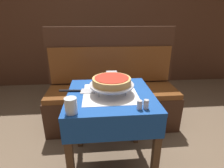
{
  "coord_description": "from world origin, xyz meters",
  "views": [
    {
      "loc": [
        -0.1,
        -1.27,
        1.33
      ],
      "look_at": [
        0.01,
        -0.03,
        0.85
      ],
      "focal_mm": 28.0,
      "sensor_mm": 36.0,
      "label": 1
    }
  ],
  "objects_px": {
    "salt_shaker": "(140,105)",
    "napkin_holder": "(112,76)",
    "dining_table_front": "(110,107)",
    "pepper_shaker": "(146,104)",
    "water_glass_near": "(71,106)",
    "condiment_caddy": "(86,49)",
    "booth_bench": "(112,99)",
    "pizza_pan_stand": "(112,85)",
    "dining_table_rear": "(89,58)",
    "deep_dish_pizza": "(112,81)",
    "pizza_server": "(80,91)"
  },
  "relations": [
    {
      "from": "pizza_server",
      "to": "water_glass_near",
      "type": "xyz_separation_m",
      "value": [
        -0.02,
        -0.34,
        0.05
      ]
    },
    {
      "from": "pizza_pan_stand",
      "to": "dining_table_front",
      "type": "bearing_deg",
      "value": 171.2
    },
    {
      "from": "pizza_pan_stand",
      "to": "napkin_holder",
      "type": "relative_size",
      "value": 3.5
    },
    {
      "from": "booth_bench",
      "to": "pizza_pan_stand",
      "type": "relative_size",
      "value": 4.55
    },
    {
      "from": "booth_bench",
      "to": "salt_shaker",
      "type": "distance_m",
      "value": 1.09
    },
    {
      "from": "salt_shaker",
      "to": "napkin_holder",
      "type": "bearing_deg",
      "value": 103.69
    },
    {
      "from": "dining_table_rear",
      "to": "pepper_shaker",
      "type": "relative_size",
      "value": 12.02
    },
    {
      "from": "pepper_shaker",
      "to": "napkin_holder",
      "type": "xyz_separation_m",
      "value": [
        -0.18,
        0.56,
        0.01
      ]
    },
    {
      "from": "deep_dish_pizza",
      "to": "pizza_server",
      "type": "distance_m",
      "value": 0.28
    },
    {
      "from": "dining_table_rear",
      "to": "salt_shaker",
      "type": "xyz_separation_m",
      "value": [
        0.4,
        -1.99,
        0.14
      ]
    },
    {
      "from": "booth_bench",
      "to": "pizza_server",
      "type": "relative_size",
      "value": 5.32
    },
    {
      "from": "dining_table_rear",
      "to": "napkin_holder",
      "type": "xyz_separation_m",
      "value": [
        0.26,
        -1.43,
        0.15
      ]
    },
    {
      "from": "pizza_server",
      "to": "salt_shaker",
      "type": "xyz_separation_m",
      "value": [
        0.42,
        -0.33,
        0.03
      ]
    },
    {
      "from": "dining_table_front",
      "to": "pizza_pan_stand",
      "type": "height_order",
      "value": "pizza_pan_stand"
    },
    {
      "from": "dining_table_front",
      "to": "booth_bench",
      "type": "xyz_separation_m",
      "value": [
        0.08,
        0.73,
        -0.29
      ]
    },
    {
      "from": "condiment_caddy",
      "to": "pizza_server",
      "type": "bearing_deg",
      "value": -88.85
    },
    {
      "from": "dining_table_front",
      "to": "pepper_shaker",
      "type": "height_order",
      "value": "pepper_shaker"
    },
    {
      "from": "salt_shaker",
      "to": "condiment_caddy",
      "type": "relative_size",
      "value": 0.39
    },
    {
      "from": "dining_table_front",
      "to": "pizza_server",
      "type": "relative_size",
      "value": 2.52
    },
    {
      "from": "dining_table_front",
      "to": "dining_table_rear",
      "type": "distance_m",
      "value": 1.74
    },
    {
      "from": "dining_table_rear",
      "to": "booth_bench",
      "type": "xyz_separation_m",
      "value": [
        0.31,
        -1.0,
        -0.3
      ]
    },
    {
      "from": "dining_table_rear",
      "to": "napkin_holder",
      "type": "bearing_deg",
      "value": -79.51
    },
    {
      "from": "water_glass_near",
      "to": "salt_shaker",
      "type": "height_order",
      "value": "water_glass_near"
    },
    {
      "from": "dining_table_front",
      "to": "booth_bench",
      "type": "bearing_deg",
      "value": 83.52
    },
    {
      "from": "water_glass_near",
      "to": "condiment_caddy",
      "type": "xyz_separation_m",
      "value": [
        -0.01,
        1.99,
        -0.0
      ]
    },
    {
      "from": "dining_table_front",
      "to": "napkin_holder",
      "type": "xyz_separation_m",
      "value": [
        0.04,
        0.3,
        0.17
      ]
    },
    {
      "from": "dining_table_rear",
      "to": "deep_dish_pizza",
      "type": "xyz_separation_m",
      "value": [
        0.24,
        -1.72,
        0.22
      ]
    },
    {
      "from": "pepper_shaker",
      "to": "dining_table_front",
      "type": "bearing_deg",
      "value": 129.27
    },
    {
      "from": "salt_shaker",
      "to": "pizza_pan_stand",
      "type": "bearing_deg",
      "value": 121.49
    },
    {
      "from": "pepper_shaker",
      "to": "pizza_server",
      "type": "bearing_deg",
      "value": 145.0
    },
    {
      "from": "pizza_pan_stand",
      "to": "water_glass_near",
      "type": "xyz_separation_m",
      "value": [
        -0.28,
        -0.28,
        -0.02
      ]
    },
    {
      "from": "dining_table_rear",
      "to": "salt_shaker",
      "type": "bearing_deg",
      "value": -78.6
    },
    {
      "from": "water_glass_near",
      "to": "pepper_shaker",
      "type": "distance_m",
      "value": 0.49
    },
    {
      "from": "water_glass_near",
      "to": "booth_bench",
      "type": "bearing_deg",
      "value": 70.71
    },
    {
      "from": "dining_table_rear",
      "to": "water_glass_near",
      "type": "xyz_separation_m",
      "value": [
        -0.04,
        -2.0,
        0.16
      ]
    },
    {
      "from": "water_glass_near",
      "to": "condiment_caddy",
      "type": "relative_size",
      "value": 0.67
    },
    {
      "from": "dining_table_front",
      "to": "deep_dish_pizza",
      "type": "relative_size",
      "value": 2.51
    },
    {
      "from": "deep_dish_pizza",
      "to": "booth_bench",
      "type": "bearing_deg",
      "value": 84.43
    },
    {
      "from": "dining_table_front",
      "to": "napkin_holder",
      "type": "height_order",
      "value": "napkin_holder"
    },
    {
      "from": "dining_table_rear",
      "to": "salt_shaker",
      "type": "distance_m",
      "value": 2.03
    },
    {
      "from": "dining_table_front",
      "to": "pizza_server",
      "type": "bearing_deg",
      "value": 166.57
    },
    {
      "from": "pizza_server",
      "to": "water_glass_near",
      "type": "bearing_deg",
      "value": -93.88
    },
    {
      "from": "dining_table_front",
      "to": "salt_shaker",
      "type": "bearing_deg",
      "value": -56.91
    },
    {
      "from": "salt_shaker",
      "to": "pepper_shaker",
      "type": "relative_size",
      "value": 0.96
    },
    {
      "from": "booth_bench",
      "to": "salt_shaker",
      "type": "xyz_separation_m",
      "value": [
        0.09,
        -0.99,
        0.44
      ]
    },
    {
      "from": "water_glass_near",
      "to": "deep_dish_pizza",
      "type": "bearing_deg",
      "value": 44.74
    },
    {
      "from": "pepper_shaker",
      "to": "condiment_caddy",
      "type": "relative_size",
      "value": 0.4
    },
    {
      "from": "dining_table_rear",
      "to": "pizza_pan_stand",
      "type": "bearing_deg",
      "value": -82.11
    },
    {
      "from": "dining_table_rear",
      "to": "water_glass_near",
      "type": "height_order",
      "value": "water_glass_near"
    },
    {
      "from": "water_glass_near",
      "to": "pepper_shaker",
      "type": "bearing_deg",
      "value": 1.67
    }
  ]
}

